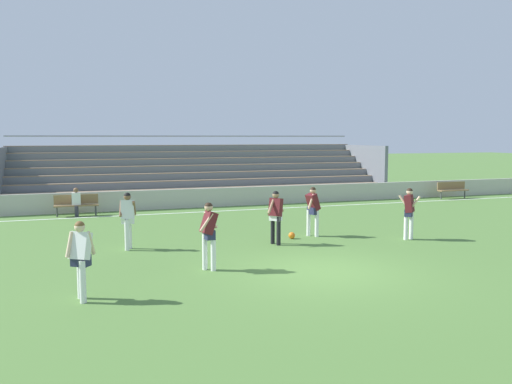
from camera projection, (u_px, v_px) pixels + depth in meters
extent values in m
plane|color=#517A38|center=(322.00, 271.00, 13.26)|extent=(160.00, 160.00, 0.00)
cube|color=white|center=(210.00, 211.00, 23.85)|extent=(44.00, 0.12, 0.01)
cube|color=#BCB7AD|center=(202.00, 198.00, 25.25)|extent=(48.00, 0.16, 0.91)
cube|color=#897051|center=(214.00, 196.00, 26.72)|extent=(20.06, 0.36, 0.08)
cube|color=slate|center=(215.00, 200.00, 26.55)|extent=(20.06, 0.04, 0.36)
cube|color=#897051|center=(210.00, 188.00, 27.31)|extent=(20.06, 0.36, 0.08)
cube|color=slate|center=(211.00, 192.00, 27.14)|extent=(20.06, 0.04, 0.36)
cube|color=#897051|center=(207.00, 180.00, 27.89)|extent=(20.06, 0.36, 0.08)
cube|color=slate|center=(208.00, 184.00, 27.72)|extent=(20.06, 0.04, 0.36)
cube|color=#897051|center=(204.00, 173.00, 28.48)|extent=(20.06, 0.36, 0.08)
cube|color=slate|center=(205.00, 176.00, 28.31)|extent=(20.06, 0.04, 0.36)
cube|color=#897051|center=(201.00, 166.00, 29.06)|extent=(20.06, 0.36, 0.08)
cube|color=slate|center=(202.00, 169.00, 28.89)|extent=(20.06, 0.04, 0.36)
cube|color=#897051|center=(198.00, 159.00, 29.65)|extent=(20.06, 0.36, 0.08)
cube|color=slate|center=(199.00, 162.00, 29.48)|extent=(20.06, 0.04, 0.36)
cube|color=#897051|center=(196.00, 152.00, 30.23)|extent=(20.06, 0.36, 0.08)
cube|color=slate|center=(197.00, 155.00, 30.06)|extent=(20.06, 0.04, 0.36)
cube|color=#897051|center=(193.00, 146.00, 30.82)|extent=(20.06, 0.36, 0.08)
cube|color=slate|center=(194.00, 149.00, 30.65)|extent=(20.06, 0.04, 0.36)
cube|color=slate|center=(2.00, 177.00, 25.53)|extent=(0.20, 4.99, 2.84)
cube|color=slate|center=(363.00, 169.00, 32.05)|extent=(0.20, 4.99, 2.84)
cylinder|color=slate|center=(192.00, 136.00, 31.00)|extent=(20.06, 0.06, 0.06)
cube|color=olive|center=(453.00, 190.00, 28.84)|extent=(1.80, 0.40, 0.06)
cube|color=olive|center=(451.00, 185.00, 28.98)|extent=(1.80, 0.05, 0.40)
cylinder|color=#47474C|center=(441.00, 195.00, 28.60)|extent=(0.07, 0.07, 0.45)
cylinder|color=#47474C|center=(465.00, 194.00, 29.11)|extent=(0.07, 0.07, 0.45)
cube|color=olive|center=(76.00, 206.00, 22.46)|extent=(1.80, 0.40, 0.06)
cube|color=olive|center=(76.00, 199.00, 22.60)|extent=(1.80, 0.05, 0.40)
cylinder|color=#47474C|center=(57.00, 212.00, 22.23)|extent=(0.07, 0.07, 0.45)
cylinder|color=#47474C|center=(96.00, 210.00, 22.74)|extent=(0.07, 0.07, 0.45)
cylinder|color=#2D2D38|center=(77.00, 211.00, 22.28)|extent=(0.16, 0.16, 0.45)
cube|color=white|center=(76.00, 199.00, 22.43)|extent=(0.36, 0.24, 0.52)
sphere|color=brown|center=(76.00, 190.00, 22.39)|extent=(0.21, 0.21, 0.21)
cylinder|color=white|center=(309.00, 223.00, 17.97)|extent=(0.13, 0.13, 0.89)
cylinder|color=white|center=(317.00, 224.00, 17.83)|extent=(0.13, 0.13, 0.89)
cube|color=#232847|center=(313.00, 211.00, 17.85)|extent=(0.31, 0.41, 0.24)
cube|color=#56191E|center=(313.00, 202.00, 17.82)|extent=(0.48, 0.47, 0.60)
cylinder|color=#D6A884|center=(315.00, 200.00, 18.00)|extent=(0.28, 0.15, 0.51)
cylinder|color=#D6A884|center=(311.00, 202.00, 17.63)|extent=(0.28, 0.15, 0.51)
sphere|color=#D6A884|center=(313.00, 191.00, 17.78)|extent=(0.21, 0.21, 0.21)
sphere|color=black|center=(313.00, 190.00, 17.78)|extent=(0.20, 0.20, 0.20)
cylinder|color=black|center=(279.00, 231.00, 16.41)|extent=(0.13, 0.13, 0.90)
cylinder|color=black|center=(273.00, 230.00, 16.64)|extent=(0.13, 0.13, 0.90)
cube|color=white|center=(276.00, 217.00, 16.48)|extent=(0.40, 0.42, 0.24)
cube|color=#56191E|center=(276.00, 207.00, 16.45)|extent=(0.49, 0.49, 0.59)
cylinder|color=#A87A5B|center=(271.00, 207.00, 16.31)|extent=(0.34, 0.31, 0.45)
cylinder|color=#A87A5B|center=(280.00, 205.00, 16.58)|extent=(0.34, 0.31, 0.45)
sphere|color=#A87A5B|center=(276.00, 195.00, 16.41)|extent=(0.21, 0.21, 0.21)
sphere|color=black|center=(276.00, 194.00, 16.40)|extent=(0.20, 0.20, 0.20)
cylinder|color=white|center=(406.00, 226.00, 17.27)|extent=(0.13, 0.13, 0.91)
cylinder|color=white|center=(411.00, 226.00, 17.38)|extent=(0.13, 0.13, 0.91)
cube|color=#232847|center=(409.00, 213.00, 17.28)|extent=(0.42, 0.40, 0.24)
cube|color=#56191E|center=(409.00, 204.00, 17.25)|extent=(0.48, 0.47, 0.58)
cylinder|color=beige|center=(404.00, 202.00, 17.37)|extent=(0.30, 0.32, 0.47)
cylinder|color=beige|center=(415.00, 203.00, 17.12)|extent=(0.30, 0.32, 0.47)
sphere|color=beige|center=(410.00, 192.00, 17.21)|extent=(0.21, 0.21, 0.21)
sphere|color=black|center=(410.00, 191.00, 17.21)|extent=(0.20, 0.20, 0.20)
cylinder|color=white|center=(127.00, 235.00, 15.65)|extent=(0.13, 0.13, 0.92)
cylinder|color=white|center=(130.00, 233.00, 15.90)|extent=(0.13, 0.13, 0.92)
cube|color=white|center=(128.00, 220.00, 15.73)|extent=(0.40, 0.29, 0.24)
cube|color=white|center=(128.00, 210.00, 15.70)|extent=(0.44, 0.38, 0.59)
cylinder|color=brown|center=(121.00, 208.00, 15.66)|extent=(0.15, 0.37, 0.47)
cylinder|color=brown|center=(134.00, 208.00, 15.73)|extent=(0.15, 0.37, 0.47)
sphere|color=brown|center=(127.00, 197.00, 15.66)|extent=(0.21, 0.21, 0.21)
sphere|color=black|center=(127.00, 196.00, 15.66)|extent=(0.20, 0.20, 0.20)
cylinder|color=white|center=(83.00, 282.00, 10.69)|extent=(0.13, 0.13, 0.87)
cylinder|color=white|center=(80.00, 278.00, 10.99)|extent=(0.13, 0.13, 0.87)
cube|color=#232847|center=(81.00, 260.00, 10.80)|extent=(0.42, 0.38, 0.24)
cube|color=white|center=(80.00, 246.00, 10.77)|extent=(0.51, 0.51, 0.60)
cylinder|color=beige|center=(69.00, 245.00, 10.69)|extent=(0.21, 0.26, 0.51)
cylinder|color=beige|center=(91.00, 243.00, 10.84)|extent=(0.21, 0.26, 0.51)
sphere|color=beige|center=(80.00, 227.00, 10.73)|extent=(0.21, 0.21, 0.21)
sphere|color=brown|center=(80.00, 226.00, 10.73)|extent=(0.20, 0.20, 0.20)
cylinder|color=white|center=(213.00, 252.00, 13.27)|extent=(0.13, 0.13, 0.94)
cylinder|color=white|center=(205.00, 252.00, 13.37)|extent=(0.13, 0.13, 0.94)
cube|color=#232847|center=(209.00, 234.00, 13.27)|extent=(0.27, 0.39, 0.24)
cube|color=#56191E|center=(209.00, 223.00, 13.24)|extent=(0.43, 0.43, 0.60)
cylinder|color=#D6A884|center=(207.00, 222.00, 13.05)|extent=(0.38, 0.13, 0.46)
cylinder|color=#D6A884|center=(211.00, 220.00, 13.43)|extent=(0.38, 0.13, 0.46)
sphere|color=#D6A884|center=(209.00, 207.00, 13.20)|extent=(0.21, 0.21, 0.21)
sphere|color=black|center=(209.00, 206.00, 13.20)|extent=(0.20, 0.20, 0.20)
sphere|color=orange|center=(292.00, 235.00, 17.48)|extent=(0.22, 0.22, 0.22)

